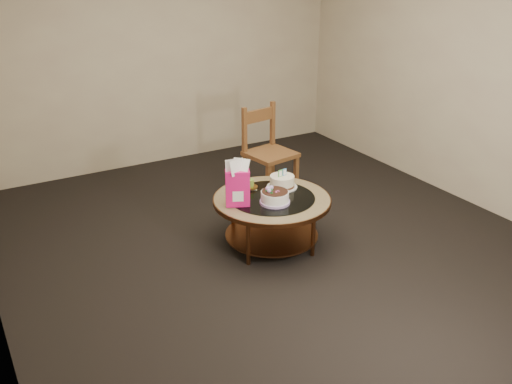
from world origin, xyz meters
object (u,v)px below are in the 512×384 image
coffee_table (272,206)px  gift_bag (238,183)px  cream_cake (282,182)px  dining_chair (268,152)px  decorated_cake (275,198)px

coffee_table → gift_bag: size_ratio=2.58×
cream_cake → dining_chair: 0.87m
gift_bag → dining_chair: (0.85, 0.93, -0.17)m
decorated_cake → dining_chair: (0.57, 1.05, -0.02)m
coffee_table → decorated_cake: 0.18m
coffee_table → cream_cake: bearing=36.2°
dining_chair → cream_cake: bearing=-122.4°
dining_chair → coffee_table: bearing=-128.9°
coffee_table → gift_bag: 0.43m
gift_bag → dining_chair: size_ratio=0.41×
cream_cake → gift_bag: gift_bag is taller
decorated_cake → cream_cake: 0.34m
decorated_cake → coffee_table: bearing=69.2°
gift_bag → dining_chair: bearing=72.3°
cream_cake → dining_chair: dining_chair is taller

